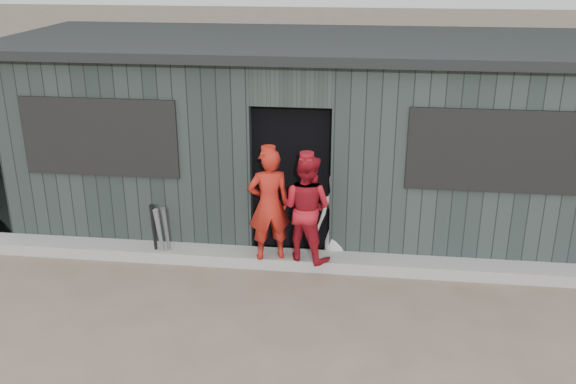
# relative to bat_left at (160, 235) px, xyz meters

# --- Properties ---
(ground) EXTENTS (80.00, 80.00, 0.00)m
(ground) POSITION_rel_bat_left_xyz_m (1.60, -1.65, -0.40)
(ground) COLOR brown
(ground) RESTS_ON ground
(curb) EXTENTS (8.00, 0.36, 0.15)m
(curb) POSITION_rel_bat_left_xyz_m (1.60, 0.17, -0.32)
(curb) COLOR gray
(curb) RESTS_ON ground
(bat_left) EXTENTS (0.08, 0.28, 0.79)m
(bat_left) POSITION_rel_bat_left_xyz_m (0.00, 0.00, 0.00)
(bat_left) COLOR #93949C
(bat_left) RESTS_ON ground
(bat_mid) EXTENTS (0.08, 0.21, 0.77)m
(bat_mid) POSITION_rel_bat_left_xyz_m (0.06, 0.07, -0.01)
(bat_mid) COLOR slate
(bat_mid) RESTS_ON ground
(bat_right) EXTENTS (0.14, 0.28, 0.83)m
(bat_right) POSITION_rel_bat_left_xyz_m (-0.09, 0.04, 0.02)
(bat_right) COLOR black
(bat_right) RESTS_ON ground
(player_red_left) EXTENTS (0.60, 0.49, 1.42)m
(player_red_left) POSITION_rel_bat_left_xyz_m (1.38, 0.06, 0.46)
(player_red_left) COLOR #A81E14
(player_red_left) RESTS_ON curb
(player_red_right) EXTENTS (0.81, 0.73, 1.35)m
(player_red_right) POSITION_rel_bat_left_xyz_m (1.83, 0.10, 0.43)
(player_red_right) COLOR maroon
(player_red_right) RESTS_ON curb
(player_grey_back) EXTENTS (0.70, 0.62, 1.20)m
(player_grey_back) POSITION_rel_bat_left_xyz_m (2.22, 0.51, 0.20)
(player_grey_back) COLOR #B5B5B5
(player_grey_back) RESTS_ON ground
(dugout) EXTENTS (8.30, 3.30, 2.62)m
(dugout) POSITION_rel_bat_left_xyz_m (1.60, 1.85, 0.89)
(dugout) COLOR black
(dugout) RESTS_ON ground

